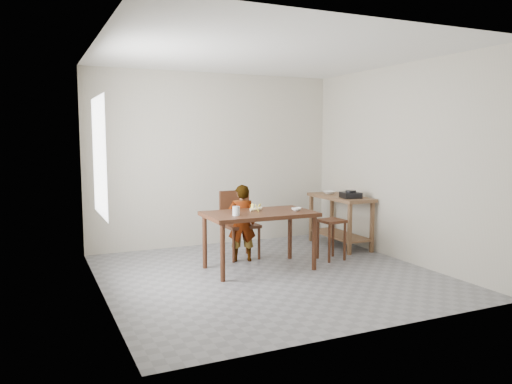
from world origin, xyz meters
name	(u,v)px	position (x,y,z in m)	size (l,w,h in m)	color
floor	(269,276)	(0.00, 0.00, -0.02)	(4.00, 4.00, 0.04)	slate
ceiling	(270,52)	(0.00, 0.00, 2.72)	(4.00, 4.00, 0.04)	white
wall_back	(214,160)	(0.00, 2.02, 1.35)	(4.00, 0.04, 2.70)	beige
wall_front	(374,180)	(0.00, -2.02, 1.35)	(4.00, 0.04, 2.70)	beige
wall_left	(97,172)	(-2.02, 0.00, 1.35)	(0.04, 4.00, 2.70)	beige
wall_right	(400,163)	(2.02, 0.00, 1.35)	(0.04, 4.00, 2.70)	beige
window_pane	(99,157)	(-1.97, 0.20, 1.50)	(0.02, 1.10, 1.30)	white
dining_table	(259,241)	(0.00, 0.30, 0.38)	(1.40, 0.80, 0.75)	#3F2012
prep_counter	(340,221)	(1.72, 1.00, 0.40)	(0.50, 1.20, 0.80)	brown
child	(242,223)	(-0.04, 0.79, 0.53)	(0.39, 0.26, 1.06)	white
dining_chair	(240,225)	(0.01, 0.95, 0.47)	(0.46, 0.46, 0.95)	#3F2012
stool	(331,239)	(1.13, 0.34, 0.28)	(0.32, 0.32, 0.57)	#3F2012
glass_tumbler	(236,211)	(-0.37, 0.17, 0.81)	(0.09, 0.09, 0.11)	silver
small_bowl	(296,209)	(0.49, 0.20, 0.77)	(0.13, 0.13, 0.04)	white
banana	(256,209)	(0.00, 0.40, 0.78)	(0.18, 0.13, 0.07)	#F2C04E
serving_bowl	(329,193)	(1.68, 1.27, 0.82)	(0.19, 0.19, 0.05)	white
gas_burner	(351,195)	(1.69, 0.69, 0.84)	(0.26, 0.26, 0.09)	black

